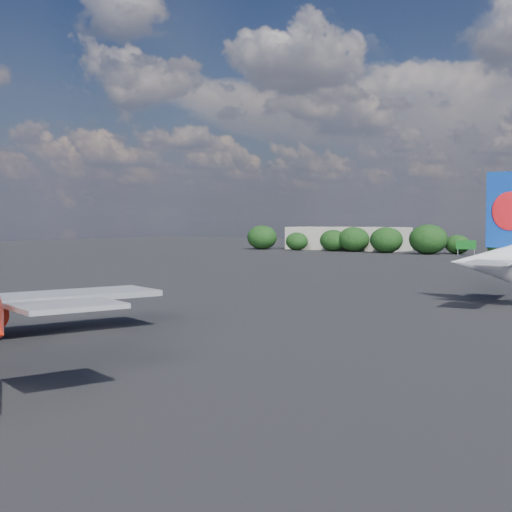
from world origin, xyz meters
The scene contains 3 objects.
ground centered at (0.00, 60.00, 0.00)m, with size 500.00×500.00×0.00m, color black.
terminal_building centered at (-65.00, 192.00, 4.00)m, with size 42.00×16.00×8.00m.
highway_sign centered at (-18.00, 176.00, 3.13)m, with size 6.00×0.30×4.50m.
Camera 1 is at (47.21, -34.88, 10.95)m, focal length 50.00 mm.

